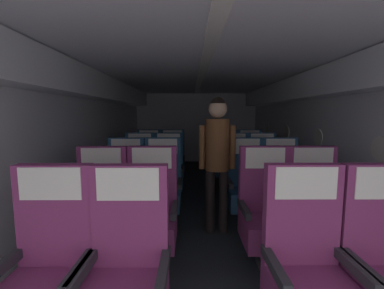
{
  "coord_description": "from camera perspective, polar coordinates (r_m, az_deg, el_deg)",
  "views": [
    {
      "loc": [
        -0.17,
        -0.01,
        1.42
      ],
      "look_at": [
        -0.15,
        4.4,
        0.9
      ],
      "focal_mm": 23.8,
      "sensor_mm": 36.0,
      "label": 1
    }
  ],
  "objects": [
    {
      "name": "fuselage_shell",
      "position": [
        4.09,
        2.09,
        8.17
      ],
      "size": [
        3.69,
        7.65,
        2.09
      ],
      "color": "silver",
      "rests_on": "ground"
    },
    {
      "name": "seat_b_right_window",
      "position": [
        2.58,
        16.3,
        -14.98
      ],
      "size": [
        0.5,
        0.48,
        1.12
      ],
      "color": "#38383D",
      "rests_on": "ground"
    },
    {
      "name": "seat_b_right_aisle",
      "position": [
        2.75,
        25.85,
        -14.07
      ],
      "size": [
        0.5,
        0.48,
        1.12
      ],
      "color": "#38383D",
      "rests_on": "ground"
    },
    {
      "name": "seat_c_left_aisle",
      "position": [
        3.35,
        -6.61,
        -9.66
      ],
      "size": [
        0.5,
        0.48,
        1.12
      ],
      "color": "#38383D",
      "rests_on": "ground"
    },
    {
      "name": "seat_c_right_window",
      "position": [
        3.41,
        11.93,
        -9.48
      ],
      "size": [
        0.5,
        0.48,
        1.12
      ],
      "color": "#38383D",
      "rests_on": "ground"
    },
    {
      "name": "seat_a_right_window",
      "position": [
        1.83,
        24.66,
        -24.95
      ],
      "size": [
        0.5,
        0.48,
        1.12
      ],
      "color": "#38383D",
      "rests_on": "ground"
    },
    {
      "name": "seat_d_right_window",
      "position": [
        4.26,
        9.48,
        -6.16
      ],
      "size": [
        0.5,
        0.48,
        1.12
      ],
      "color": "#38383D",
      "rests_on": "ground"
    },
    {
      "name": "seat_d_left_window",
      "position": [
        4.28,
        -11.72,
        -6.14
      ],
      "size": [
        0.5,
        0.48,
        1.12
      ],
      "color": "#38383D",
      "rests_on": "ground"
    },
    {
      "name": "seat_b_left_aisle",
      "position": [
        2.51,
        -9.1,
        -15.43
      ],
      "size": [
        0.5,
        0.48,
        1.12
      ],
      "color": "#38383D",
      "rests_on": "ground"
    },
    {
      "name": "seat_e_left_window",
      "position": [
        5.14,
        -9.71,
        -3.92
      ],
      "size": [
        0.5,
        0.48,
        1.12
      ],
      "color": "#38383D",
      "rests_on": "ground"
    },
    {
      "name": "seat_c_left_window",
      "position": [
        3.42,
        -14.74,
        -9.51
      ],
      "size": [
        0.5,
        0.48,
        1.12
      ],
      "color": "#38383D",
      "rests_on": "ground"
    },
    {
      "name": "seat_d_right_aisle",
      "position": [
        4.35,
        15.57,
        -6.03
      ],
      "size": [
        0.5,
        0.48,
        1.12
      ],
      "color": "#38383D",
      "rests_on": "ground"
    },
    {
      "name": "flight_attendant",
      "position": [
        3.01,
        5.69,
        -1.28
      ],
      "size": [
        0.43,
        0.28,
        1.62
      ],
      "rotation": [
        0.0,
        0.0,
        3.35
      ],
      "color": "black",
      "rests_on": "ground"
    },
    {
      "name": "seat_b_left_window",
      "position": [
        2.61,
        -19.9,
        -14.87
      ],
      "size": [
        0.5,
        0.48,
        1.12
      ],
      "color": "#38383D",
      "rests_on": "ground"
    },
    {
      "name": "seat_a_left_aisle",
      "position": [
        1.72,
        -14.45,
        -26.79
      ],
      "size": [
        0.5,
        0.48,
        1.12
      ],
      "color": "#38383D",
      "rests_on": "ground"
    },
    {
      "name": "seat_e_left_aisle",
      "position": [
        5.09,
        -4.41,
        -3.94
      ],
      "size": [
        0.5,
        0.48,
        1.12
      ],
      "color": "#38383D",
      "rests_on": "ground"
    },
    {
      "name": "seat_e_right_window",
      "position": [
        5.11,
        7.73,
        -3.94
      ],
      "size": [
        0.5,
        0.48,
        1.12
      ],
      "color": "#38383D",
      "rests_on": "ground"
    },
    {
      "name": "seat_d_left_aisle",
      "position": [
        4.21,
        -5.29,
        -6.23
      ],
      "size": [
        0.5,
        0.48,
        1.12
      ],
      "color": "#38383D",
      "rests_on": "ground"
    },
    {
      "name": "seat_e_right_aisle",
      "position": [
        5.19,
        12.88,
        -3.89
      ],
      "size": [
        0.5,
        0.48,
        1.12
      ],
      "color": "#38383D",
      "rests_on": "ground"
    },
    {
      "name": "ground",
      "position": [
        4.08,
        2.15,
        -13.77
      ],
      "size": [
        3.81,
        8.0,
        0.02
      ],
      "primitive_type": "cube",
      "color": "#23282D"
    },
    {
      "name": "seat_c_right_aisle",
      "position": [
        3.52,
        19.37,
        -9.2
      ],
      "size": [
        0.5,
        0.48,
        1.12
      ],
      "color": "#38383D",
      "rests_on": "ground"
    },
    {
      "name": "seat_a_left_window",
      "position": [
        1.89,
        -29.7,
        -24.19
      ],
      "size": [
        0.5,
        0.48,
        1.12
      ],
      "color": "#38383D",
      "rests_on": "ground"
    }
  ]
}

